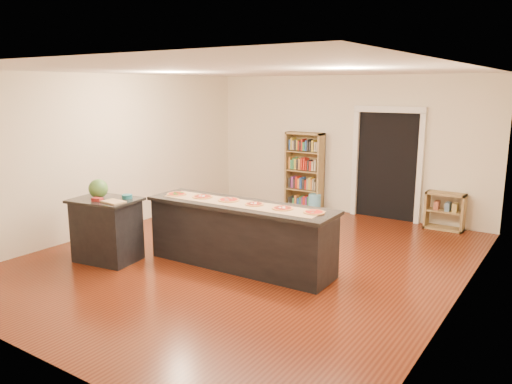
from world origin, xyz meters
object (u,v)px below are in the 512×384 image
Objects in this scene: side_counter at (107,230)px; watermelon at (98,189)px; bookshelf at (304,171)px; waste_bin at (315,203)px; kitchen_island at (240,235)px; low_shelf at (445,211)px.

side_counter is 3.39× the size of watermelon.
side_counter is at bearing -100.88° from bookshelf.
waste_bin is at bearing -25.63° from bookshelf.
side_counter reaches higher than kitchen_island.
low_shelf reaches higher than waste_bin.
side_counter is 4.57m from waste_bin.
kitchen_island is 3.55m from waste_bin.
kitchen_island is 10.11× the size of watermelon.
watermelon reaches higher than side_counter.
kitchen_island is 2.02m from side_counter.
watermelon is (-0.13, -0.01, 0.61)m from side_counter.
low_shelf is at bearing -0.03° from bookshelf.
watermelon is at bearing -102.38° from bookshelf.
side_counter is 2.55× the size of waste_bin.
kitchen_island is at bearing -75.71° from bookshelf.
low_shelf is at bearing 49.28° from watermelon.
kitchen_island is 4.17× the size of low_shelf.
low_shelf is 6.06m from watermelon.
bookshelf is at bearing 154.37° from waste_bin.
bookshelf reaches higher than low_shelf.
low_shelf is 2.59m from waste_bin.
kitchen_island is 4.17m from low_shelf.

